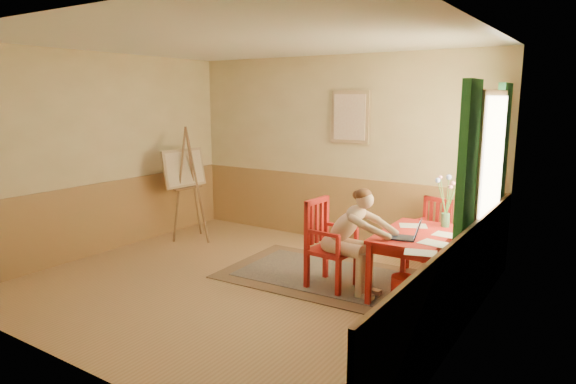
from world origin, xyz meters
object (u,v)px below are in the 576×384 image
Objects in this scene: chair_left at (328,244)px; laptop at (406,235)px; easel at (186,173)px; figure at (351,235)px; table at (415,240)px; chair_back at (430,234)px.

laptop is at bearing 0.67° from chair_left.
laptop is at bearing -9.02° from easel.
easel is at bearing 168.58° from figure.
table is 0.69× the size of easel.
laptop is at bearing 3.35° from figure.
figure is (-0.63, -0.34, 0.04)m from table.
easel is (-3.64, -0.67, 0.58)m from chair_back.
chair_left is 0.96m from laptop.
table is 1.33× the size of chair_back.
chair_back is (0.79, 1.28, -0.06)m from chair_left.
chair_left reaches higher than laptop.
chair_left is 0.34m from figure.
laptop is (-0.00, -0.30, 0.13)m from table.
easel reaches higher than table.
chair_back is 0.75× the size of figure.
chair_left is (-0.92, -0.32, -0.11)m from table.
figure is at bearing -4.94° from chair_left.
laptop is at bearing -90.24° from table.
table is at bearing -4.46° from easel.
table is at bearing 28.60° from figure.
figure is 0.69× the size of easel.
laptop is at bearing -84.21° from chair_back.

